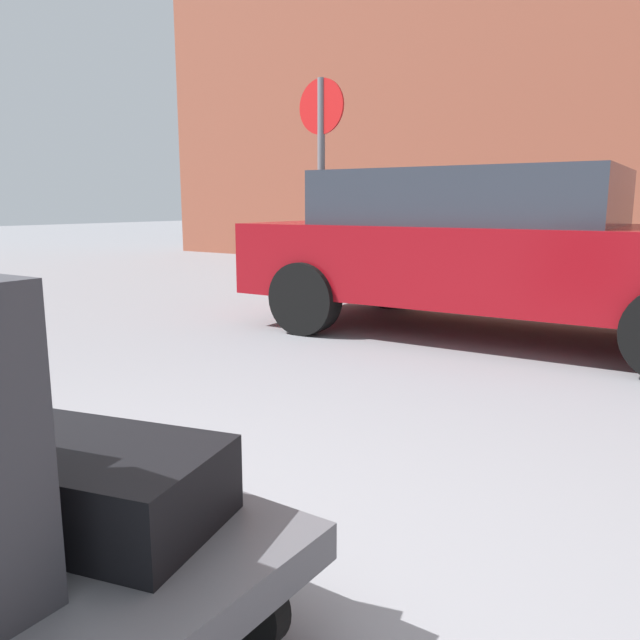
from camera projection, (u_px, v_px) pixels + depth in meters
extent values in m
cube|color=#4C4C51|center=(48.00, 551.00, 1.55)|extent=(1.14, 0.89, 0.10)
cylinder|color=black|center=(248.00, 604.00, 1.62)|extent=(0.24, 0.06, 0.24)
cylinder|color=black|center=(68.00, 520.00, 2.05)|extent=(0.24, 0.06, 0.24)
cube|color=black|center=(94.00, 485.00, 1.58)|extent=(0.71, 0.55, 0.20)
cube|color=maroon|center=(496.00, 262.00, 5.40)|extent=(4.37, 1.97, 0.64)
cube|color=#2D333D|center=(471.00, 198.00, 5.43)|extent=(2.47, 1.68, 0.46)
cylinder|color=black|center=(390.00, 279.00, 6.90)|extent=(0.65, 0.25, 0.64)
cylinder|color=black|center=(305.00, 298.00, 5.49)|extent=(0.65, 0.25, 0.64)
cylinder|color=slate|center=(321.00, 204.00, 5.89)|extent=(0.07, 0.07, 2.26)
cylinder|color=red|center=(321.00, 107.00, 5.72)|extent=(0.50, 0.04, 0.50)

